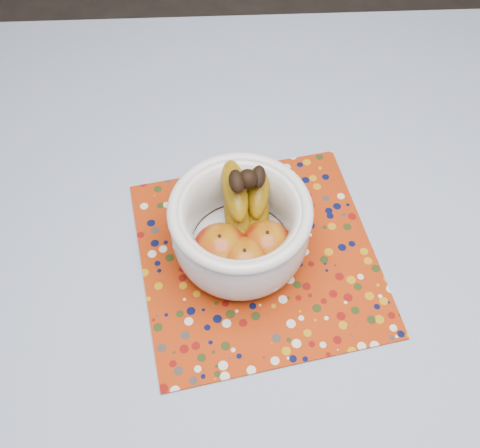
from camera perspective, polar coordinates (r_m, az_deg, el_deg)
The scene contains 4 objects.
table at distance 0.96m, azimuth 5.96°, elevation -8.14°, with size 1.20×1.20×0.75m.
tablecloth at distance 0.89m, azimuth 6.41°, elevation -5.92°, with size 1.32×1.32×0.01m, color slate.
placemat at distance 0.90m, azimuth 1.83°, elevation -3.34°, with size 0.37×0.37×0.00m, color #9B2A08.
fruit_bowl at distance 0.84m, azimuth 0.25°, elevation -0.24°, with size 0.21×0.21×0.17m.
Camera 1 is at (-0.12, -0.40, 1.54)m, focal length 42.00 mm.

